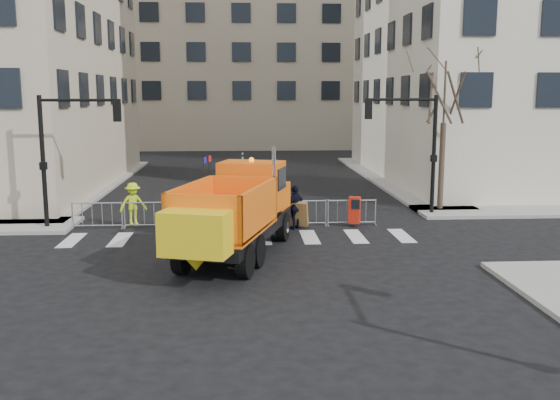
{
  "coord_description": "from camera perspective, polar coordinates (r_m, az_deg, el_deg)",
  "views": [
    {
      "loc": [
        -0.08,
        -17.8,
        5.41
      ],
      "look_at": [
        1.17,
        2.5,
        1.97
      ],
      "focal_mm": 40.0,
      "sensor_mm": 36.0,
      "label": 1
    }
  ],
  "objects": [
    {
      "name": "sidewalk_back",
      "position": [
        26.84,
        -3.29,
        -1.87
      ],
      "size": [
        64.0,
        5.0,
        0.15
      ],
      "primitive_type": "cube",
      "color": "gray",
      "rests_on": "ground"
    },
    {
      "name": "crowd_barriers",
      "position": [
        25.87,
        -4.96,
        -1.26
      ],
      "size": [
        12.6,
        0.6,
        1.1
      ],
      "primitive_type": null,
      "color": "#9EA0A5",
      "rests_on": "ground"
    },
    {
      "name": "building_far",
      "position": [
        70.11,
        -3.57,
        14.99
      ],
      "size": [
        30.0,
        18.0,
        24.0
      ],
      "primitive_type": "cube",
      "color": "tan",
      "rests_on": "ground"
    },
    {
      "name": "ground",
      "position": [
        18.6,
        -3.16,
        -7.32
      ],
      "size": [
        120.0,
        120.0,
        0.0
      ],
      "primitive_type": "plane",
      "color": "black",
      "rests_on": "ground"
    },
    {
      "name": "street_tree",
      "position": [
        29.83,
        14.68,
        6.11
      ],
      "size": [
        3.0,
        3.0,
        7.5
      ],
      "primitive_type": null,
      "color": "#382B21",
      "rests_on": "ground"
    },
    {
      "name": "plow_truck",
      "position": [
        20.81,
        -4.11,
        -0.92
      ],
      "size": [
        5.09,
        9.71,
        3.64
      ],
      "rotation": [
        0.0,
        0.0,
        1.28
      ],
      "color": "black",
      "rests_on": "ground"
    },
    {
      "name": "cop_a",
      "position": [
        25.22,
        -0.88,
        -0.46
      ],
      "size": [
        0.87,
        0.79,
        2.0
      ],
      "primitive_type": "imported",
      "rotation": [
        0.0,
        0.0,
        3.69
      ],
      "color": "black",
      "rests_on": "ground"
    },
    {
      "name": "traffic_light_left",
      "position": [
        26.65,
        -20.84,
        3.14
      ],
      "size": [
        0.18,
        0.18,
        5.4
      ],
      "primitive_type": "cylinder",
      "color": "black",
      "rests_on": "ground"
    },
    {
      "name": "traffic_light_right",
      "position": [
        28.74,
        13.88,
        3.92
      ],
      "size": [
        0.18,
        0.18,
        5.4
      ],
      "primitive_type": "cylinder",
      "color": "black",
      "rests_on": "ground"
    },
    {
      "name": "worker",
      "position": [
        26.2,
        -13.28,
        -0.32
      ],
      "size": [
        1.28,
        1.04,
        1.72
      ],
      "primitive_type": "imported",
      "rotation": [
        0.0,
        0.0,
        0.43
      ],
      "color": "#C7E51B",
      "rests_on": "sidewalk_back"
    },
    {
      "name": "cop_b",
      "position": [
        25.25,
        -0.15,
        -0.68
      ],
      "size": [
        0.99,
        0.84,
        1.8
      ],
      "primitive_type": "imported",
      "rotation": [
        0.0,
        0.0,
        3.33
      ],
      "color": "black",
      "rests_on": "ground"
    },
    {
      "name": "cop_c",
      "position": [
        25.3,
        1.42,
        -0.67
      ],
      "size": [
        1.06,
        1.04,
        1.79
      ],
      "primitive_type": "imported",
      "rotation": [
        0.0,
        0.0,
        3.91
      ],
      "color": "black",
      "rests_on": "ground"
    },
    {
      "name": "newspaper_box",
      "position": [
        25.94,
        6.83,
        -0.92
      ],
      "size": [
        0.56,
        0.53,
        1.1
      ],
      "primitive_type": "cube",
      "rotation": [
        0.0,
        0.0,
        -0.34
      ],
      "color": "#B81F0E",
      "rests_on": "sidewalk_back"
    }
  ]
}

